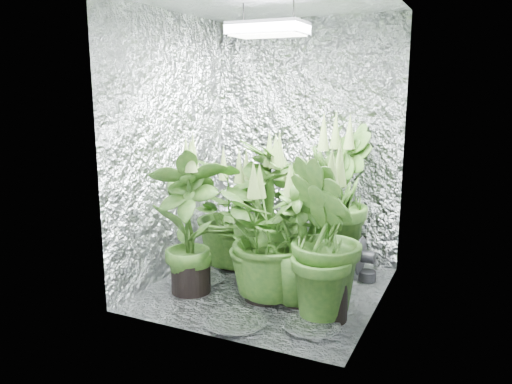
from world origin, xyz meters
The scene contains 14 objects.
ground centered at (0.00, 0.00, 0.00)m, with size 1.60×1.60×0.00m, color silver.
walls centered at (0.00, 0.00, 1.00)m, with size 1.62×1.62×2.00m.
ceiling centered at (0.00, 0.00, 2.00)m, with size 1.60×1.60×0.01m, color silver.
grow_lamp centered at (0.00, 0.00, 1.83)m, with size 0.50×0.30×0.22m.
plant_a centered at (-0.43, 0.31, 0.46)m, with size 1.04×1.04×0.98m.
plant_b centered at (0.04, 0.45, 0.42)m, with size 0.61×0.61×0.93m.
plant_c centered at (0.32, 0.64, 0.58)m, with size 0.83×0.83×1.25m.
plant_d centered at (-0.05, 0.17, 0.53)m, with size 0.82×0.82×1.14m.
plant_e centered at (0.06, -0.17, 0.46)m, with size 0.89×0.89×0.98m.
plant_f centered at (-0.47, -0.28, 0.52)m, with size 0.76×0.76×1.12m.
plant_g centered at (0.53, -0.29, 0.52)m, with size 0.75×0.75×1.13m.
plant_h centered at (0.30, -0.12, 0.44)m, with size 0.69×0.69×0.97m.
circulation_fan centered at (0.61, 0.46, 0.14)m, with size 0.14×0.30×0.34m.
plant_label centered at (0.59, -0.32, 0.30)m, with size 0.05×0.01×0.07m, color white.
Camera 1 is at (1.38, -3.16, 1.45)m, focal length 35.00 mm.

